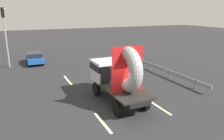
# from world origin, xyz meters

# --- Properties ---
(ground_plane) EXTENTS (120.00, 120.00, 0.00)m
(ground_plane) POSITION_xyz_m (0.00, 0.00, 0.00)
(ground_plane) COLOR #28282B
(flatbed_truck) EXTENTS (2.02, 5.21, 3.72)m
(flatbed_truck) POSITION_xyz_m (0.21, 1.13, 1.78)
(flatbed_truck) COLOR black
(flatbed_truck) RESTS_ON ground_plane
(distant_sedan) EXTENTS (1.62, 3.79, 1.24)m
(distant_sedan) POSITION_xyz_m (-3.56, 13.94, 0.66)
(distant_sedan) COLOR black
(distant_sedan) RESTS_ON ground_plane
(traffic_light) EXTENTS (0.42, 0.36, 5.89)m
(traffic_light) POSITION_xyz_m (-6.09, 13.17, 3.84)
(traffic_light) COLOR gray
(traffic_light) RESTS_ON ground_plane
(guardrail) EXTENTS (0.10, 11.68, 0.71)m
(guardrail) POSITION_xyz_m (6.39, 4.99, 0.53)
(guardrail) COLOR gray
(guardrail) RESTS_ON ground_plane
(lane_dash_left_near) EXTENTS (0.16, 2.28, 0.01)m
(lane_dash_left_near) POSITION_xyz_m (-1.67, -1.14, 0.00)
(lane_dash_left_near) COLOR beige
(lane_dash_left_near) RESTS_ON ground_plane
(lane_dash_left_far) EXTENTS (0.16, 2.62, 0.01)m
(lane_dash_left_far) POSITION_xyz_m (-1.67, 6.56, 0.00)
(lane_dash_left_far) COLOR beige
(lane_dash_left_far) RESTS_ON ground_plane
(lane_dash_right_near) EXTENTS (0.16, 2.39, 0.01)m
(lane_dash_right_near) POSITION_xyz_m (2.10, -0.78, 0.00)
(lane_dash_right_near) COLOR beige
(lane_dash_right_near) RESTS_ON ground_plane
(lane_dash_right_far) EXTENTS (0.16, 2.24, 0.01)m
(lane_dash_right_far) POSITION_xyz_m (2.10, 7.08, 0.00)
(lane_dash_right_far) COLOR beige
(lane_dash_right_far) RESTS_ON ground_plane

